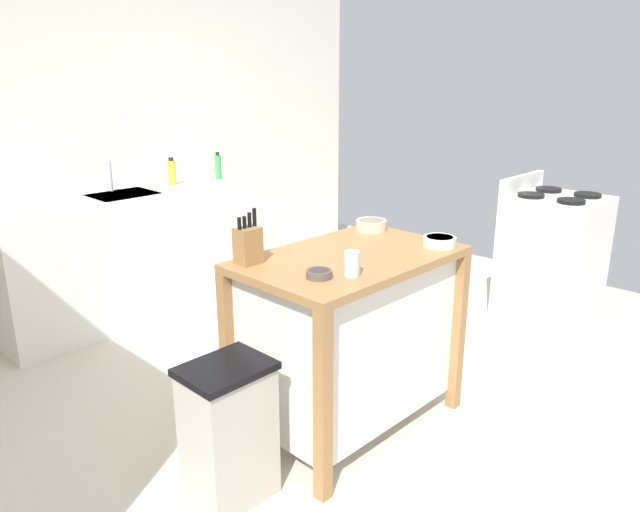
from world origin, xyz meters
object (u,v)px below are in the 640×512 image
bowl_ceramic_wide (319,274)px  bowl_stoneware_deep (440,241)px  knife_block (248,244)px  trash_bin (229,433)px  bowl_ceramic_small (371,225)px  kitchen_island (349,332)px  sink_faucet (110,176)px  stove (551,259)px  drinking_cup (352,264)px  bottle_hand_soap (218,167)px  bottle_dish_soap (172,172)px

bowl_ceramic_wide → bowl_stoneware_deep: size_ratio=0.68×
knife_block → trash_bin: knife_block is taller
knife_block → bowl_ceramic_small: 0.85m
kitchen_island → sink_faucet: (-0.04, 2.27, 0.52)m
sink_faucet → stove: bearing=-49.5°
kitchen_island → drinking_cup: 0.55m
knife_block → bowl_stoneware_deep: size_ratio=1.53×
bottle_hand_soap → drinking_cup: bearing=-113.6°
drinking_cup → bottle_dish_soap: size_ratio=0.53×
drinking_cup → stove: 2.30m
bowl_ceramic_wide → bottle_hand_soap: size_ratio=0.52×
bowl_ceramic_wide → bottle_dish_soap: bearing=72.1°
bowl_ceramic_wide → trash_bin: size_ratio=0.18×
bowl_ceramic_wide → stove: (2.36, -0.03, -0.47)m
bottle_dish_soap → bowl_ceramic_wide: bearing=-107.9°
kitchen_island → stove: size_ratio=1.05×
trash_bin → sink_faucet: (0.74, 2.30, 0.71)m
stove → bowl_ceramic_wide: bearing=179.3°
trash_bin → bottle_hand_soap: 2.74m
drinking_cup → bottle_hand_soap: 2.52m
knife_block → bowl_stoneware_deep: bearing=-28.7°
sink_faucet → bowl_ceramic_small: bearing=-77.2°
drinking_cup → sink_faucet: 2.49m
bowl_ceramic_wide → bowl_ceramic_small: bearing=24.0°
stove → trash_bin: bearing=177.5°
bowl_ceramic_small → sink_faucet: sink_faucet is taller
kitchen_island → bottle_hand_soap: size_ratio=5.01×
bowl_ceramic_small → trash_bin: bowl_ceramic_small is taller
trash_bin → stove: size_ratio=0.61×
kitchen_island → bottle_dish_soap: bearing=79.6°
sink_faucet → stove: 3.23m
bottle_hand_soap → stove: (1.23, -2.25, -0.55)m
bowl_ceramic_small → drinking_cup: (-0.65, -0.42, 0.02)m
bowl_ceramic_small → bottle_hand_soap: 1.92m
bowl_ceramic_wide → knife_block: bearing=103.0°
bowl_ceramic_wide → sink_faucet: (0.30, 2.39, 0.09)m
bowl_ceramic_small → bowl_stoneware_deep: bowl_ceramic_small is taller
bowl_stoneware_deep → drinking_cup: drinking_cup is taller
knife_block → stove: 2.54m
kitchen_island → bowl_stoneware_deep: (0.43, -0.22, 0.43)m
bowl_ceramic_wide → sink_faucet: sink_faucet is taller
bowl_ceramic_small → drinking_cup: bearing=-146.7°
kitchen_island → bottle_dish_soap: bottle_dish_soap is taller
drinking_cup → bottle_hand_soap: size_ratio=0.51×
knife_block → drinking_cup: (0.20, -0.46, -0.04)m
kitchen_island → sink_faucet: sink_faucet is taller
bowl_stoneware_deep → knife_block: bearing=151.3°
bowl_ceramic_small → stove: 1.71m
drinking_cup → stove: size_ratio=0.11×
bowl_stoneware_deep → trash_bin: 1.38m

